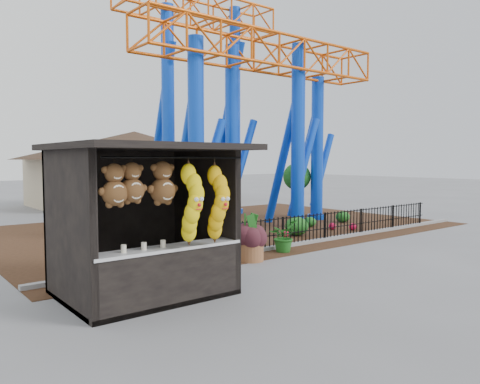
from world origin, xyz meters
TOP-DOWN VIEW (x-y plane):
  - ground at (0.00, 0.00)m, footprint 120.00×120.00m
  - mulch_bed at (4.00, 8.00)m, footprint 18.00×12.00m
  - curb at (4.00, 3.00)m, footprint 18.00×0.18m
  - prize_booth at (-3.02, 0.89)m, footprint 3.50×3.40m
  - picket_fence at (4.90, 3.00)m, footprint 12.20×0.06m
  - roller_coaster at (5.12, 8.23)m, footprint 11.00×6.37m
  - terracotta_planter at (0.80, 2.23)m, footprint 0.87×0.87m
  - planter_foliage at (0.80, 2.23)m, footprint 0.70×0.70m
  - potted_plant at (2.37, 2.56)m, footprint 1.11×1.06m
  - landscaping at (4.25, 5.49)m, footprint 8.28×3.66m
  - pavilion at (6.00, 20.00)m, footprint 15.00×15.00m

SIDE VIEW (x-z plane):
  - ground at x=0.00m, z-range 0.00..0.00m
  - mulch_bed at x=4.00m, z-range 0.00..0.02m
  - curb at x=4.00m, z-range 0.00..0.12m
  - terracotta_planter at x=0.80m, z-range 0.00..0.58m
  - landscaping at x=4.25m, z-range -0.04..0.72m
  - potted_plant at x=2.37m, z-range 0.00..0.98m
  - picket_fence at x=4.90m, z-range 0.00..1.00m
  - planter_foliage at x=0.80m, z-range 0.58..1.22m
  - prize_booth at x=-3.02m, z-range -0.03..3.09m
  - pavilion at x=6.00m, z-range 0.67..5.47m
  - roller_coaster at x=5.12m, z-range 1.03..11.85m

